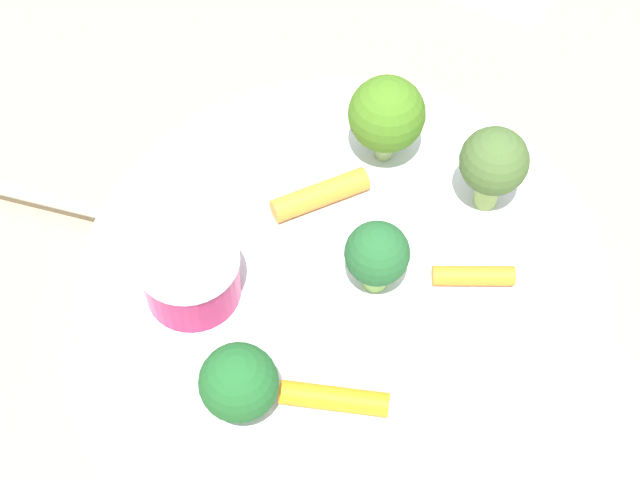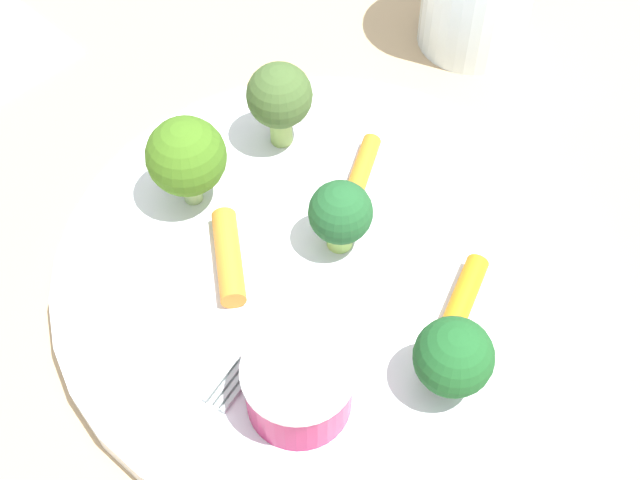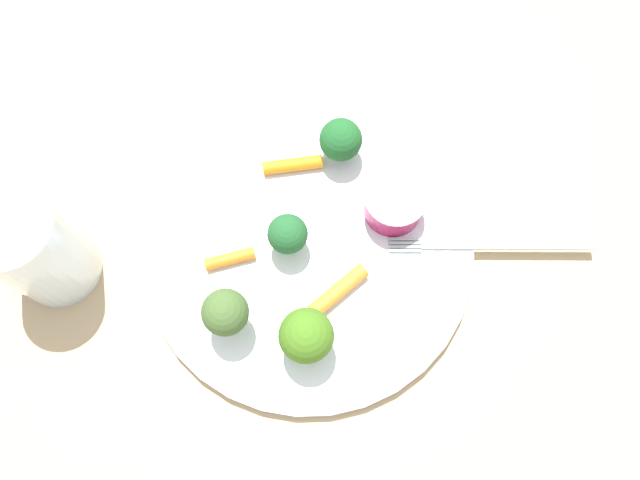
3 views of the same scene
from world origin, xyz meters
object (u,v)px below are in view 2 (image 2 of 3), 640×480
Objects in this scene: broccoli_floret_0 at (186,157)px; broccoli_floret_2 at (280,98)px; broccoli_floret_3 at (453,358)px; carrot_stick_0 at (228,257)px; carrot_stick_2 at (363,167)px; sauce_cup at (299,386)px; carrot_stick_1 at (462,301)px; plate at (322,271)px; broccoli_floret_1 at (340,214)px.

broccoli_floret_0 reaches higher than broccoli_floret_2.
broccoli_floret_3 is 0.82× the size of carrot_stick_0.
broccoli_floret_0 is at bearing -20.90° from carrot_stick_2.
carrot_stick_0 is 1.30× the size of carrot_stick_2.
sauce_cup is 1.15× the size of broccoli_floret_3.
broccoli_floret_3 is at bearing 106.92° from broccoli_floret_0.
carrot_stick_1 is at bearing 97.27° from broccoli_floret_2.
carrot_stick_0 reaches higher than carrot_stick_1.
carrot_stick_0 reaches higher than carrot_stick_2.
broccoli_floret_3 is 0.13m from carrot_stick_0.
sauce_cup reaches higher than plate.
carrot_stick_2 is at bearing -137.38° from broccoli_floret_1.
broccoli_floret_1 is (-0.02, -0.01, 0.03)m from plate.
plate is 6.63× the size of carrot_stick_2.
carrot_stick_0 is at bearing -64.82° from broccoli_floret_3.
broccoli_floret_0 reaches higher than carrot_stick_2.
broccoli_floret_2 is 0.18m from broccoli_floret_3.
plate is 5.02× the size of broccoli_floret_0.
carrot_stick_2 is at bearing -170.76° from carrot_stick_0.
broccoli_floret_3 is (-0.06, 0.03, 0.01)m from sauce_cup.
carrot_stick_1 is at bearing 121.34° from broccoli_floret_0.
sauce_cup is at bearing 84.07° from broccoli_floret_0.
broccoli_floret_2 is 0.06m from carrot_stick_2.
carrot_stick_0 is (0.05, -0.11, -0.02)m from broccoli_floret_3.
broccoli_floret_0 is 0.06m from carrot_stick_0.
broccoli_floret_1 reaches higher than carrot_stick_2.
broccoli_floret_1 is 0.10m from broccoli_floret_3.
carrot_stick_0 is (0.07, 0.06, -0.03)m from broccoli_floret_2.
sauce_cup is 0.99× the size of carrot_stick_1.
broccoli_floret_1 is at bearing -156.20° from plate.
carrot_stick_0 is at bearing -96.48° from sauce_cup.
broccoli_floret_0 is (0.04, -0.07, 0.04)m from plate.
carrot_stick_1 is at bearing -179.09° from sauce_cup.
broccoli_floret_3 reaches higher than broccoli_floret_1.
sauce_cup is 1.22× the size of carrot_stick_2.
broccoli_floret_2 is 0.15m from carrot_stick_1.
sauce_cup is (0.05, 0.06, 0.02)m from plate.
broccoli_floret_2 is 1.20× the size of broccoli_floret_3.
broccoli_floret_0 is 1.03× the size of broccoli_floret_2.
carrot_stick_0 is (0.06, -0.02, -0.02)m from broccoli_floret_1.
broccoli_floret_2 is (-0.06, -0.01, 0.00)m from broccoli_floret_0.
carrot_stick_2 is (-0.04, -0.03, -0.02)m from broccoli_floret_1.
sauce_cup is 1.19× the size of broccoli_floret_1.
broccoli_floret_2 is at bearing -98.19° from broccoli_floret_1.
broccoli_floret_2 reaches higher than carrot_stick_1.
broccoli_floret_3 reaches higher than carrot_stick_0.
broccoli_floret_2 is 1.03× the size of carrot_stick_1.
carrot_stick_0 is (-0.01, -0.09, -0.01)m from sauce_cup.
broccoli_floret_3 reaches higher than carrot_stick_2.
broccoli_floret_3 is (-0.05, 0.16, -0.01)m from broccoli_floret_0.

